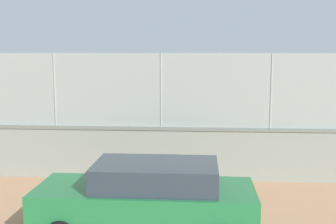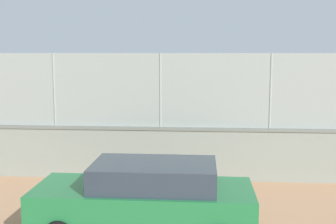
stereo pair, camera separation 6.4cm
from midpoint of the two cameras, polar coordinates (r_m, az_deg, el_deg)
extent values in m
plane|color=tan|center=(26.01, 6.11, -0.71)|extent=(260.00, 260.00, 0.00)
cube|color=gray|center=(13.40, -0.85, -5.52)|extent=(33.47, 1.61, 1.53)
cube|color=slate|center=(13.23, -0.86, -2.13)|extent=(33.47, 1.67, 0.08)
cube|color=gray|center=(13.08, -0.87, 2.87)|extent=(32.78, 1.23, 2.24)
cylinder|color=gray|center=(13.20, 13.48, 2.70)|extent=(0.07, 0.07, 2.24)
cylinder|color=gray|center=(13.08, -0.87, 2.87)|extent=(0.07, 0.07, 2.24)
cylinder|color=gray|center=(13.77, -14.62, 2.87)|extent=(0.07, 0.07, 2.24)
cylinder|color=#591919|center=(27.41, -1.91, 0.61)|extent=(0.21, 0.21, 0.79)
cylinder|color=#591919|center=(27.53, -1.58, 0.64)|extent=(0.21, 0.21, 0.79)
cylinder|color=#D14C42|center=(27.39, -1.75, 2.05)|extent=(0.48, 0.48, 0.58)
cylinder|color=#D8AD84|center=(27.16, -2.19, 2.25)|extent=(0.44, 0.47, 0.17)
cylinder|color=#D8AD84|center=(27.34, -0.87, 2.29)|extent=(0.44, 0.47, 0.17)
sphere|color=#D8AD84|center=(27.36, -1.76, 2.89)|extent=(0.22, 0.22, 0.22)
cylinder|color=white|center=(27.35, -1.76, 3.09)|extent=(0.33, 0.33, 0.05)
cylinder|color=black|center=(27.20, -0.63, 2.26)|extent=(0.23, 0.25, 0.04)
ellipsoid|color=#333338|center=(27.03, -0.33, 2.22)|extent=(0.22, 0.24, 0.24)
cylinder|color=navy|center=(19.92, 1.33, -2.11)|extent=(0.21, 0.21, 0.82)
cylinder|color=navy|center=(19.82, 0.84, -2.17)|extent=(0.21, 0.21, 0.82)
cylinder|color=#429951|center=(19.76, 1.09, -0.11)|extent=(0.47, 0.47, 0.60)
cylinder|color=tan|center=(19.94, 1.77, 0.31)|extent=(0.38, 0.53, 0.17)
cylinder|color=tan|center=(19.84, -0.12, 0.28)|extent=(0.38, 0.53, 0.17)
sphere|color=tan|center=(19.70, 1.09, 1.09)|extent=(0.23, 0.23, 0.23)
cylinder|color=white|center=(19.69, 1.09, 1.38)|extent=(0.33, 0.33, 0.05)
cylinder|color=navy|center=(27.07, 2.22, 0.56)|extent=(0.21, 0.21, 0.83)
cylinder|color=navy|center=(26.92, 2.51, 0.52)|extent=(0.21, 0.21, 0.83)
cylinder|color=#429951|center=(26.91, 2.38, 2.06)|extent=(0.48, 0.48, 0.61)
cylinder|color=brown|center=(27.09, 1.85, 2.36)|extent=(0.49, 0.46, 0.17)
cylinder|color=brown|center=(26.47, 2.37, 2.23)|extent=(0.49, 0.46, 0.17)
sphere|color=brown|center=(26.87, 2.38, 2.96)|extent=(0.23, 0.23, 0.23)
cylinder|color=black|center=(26.86, 2.38, 3.18)|extent=(0.35, 0.35, 0.05)
cylinder|color=black|center=(26.35, 2.08, 2.20)|extent=(0.24, 0.23, 0.04)
ellipsoid|color=#333338|center=(26.20, 1.73, 2.17)|extent=(0.24, 0.23, 0.24)
sphere|color=#3399D8|center=(25.14, -3.03, -0.74)|extent=(0.19, 0.19, 0.19)
cube|color=#1E6B38|center=(9.38, -3.03, -11.97)|extent=(4.66, 1.98, 0.75)
cube|color=#28333D|center=(9.16, -1.62, -8.28)|extent=(2.64, 1.68, 0.52)
cylinder|color=black|center=(10.63, -10.91, -11.83)|extent=(0.63, 0.23, 0.62)
cylinder|color=black|center=(10.27, 6.54, -12.44)|extent=(0.63, 0.23, 0.62)
camera|label=1|loc=(0.03, -89.91, 0.01)|focal=46.29mm
camera|label=2|loc=(0.03, 90.09, -0.01)|focal=46.29mm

